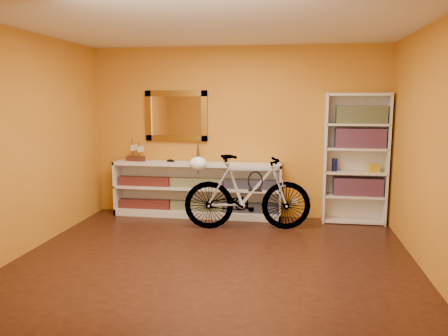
% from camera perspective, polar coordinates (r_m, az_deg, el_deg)
% --- Properties ---
extents(floor, '(4.50, 4.00, 0.01)m').
position_cam_1_polar(floor, '(5.09, -1.25, -11.92)').
color(floor, black).
rests_on(floor, ground).
extents(ceiling, '(4.50, 4.00, 0.01)m').
position_cam_1_polar(ceiling, '(4.82, -1.36, 18.47)').
color(ceiling, silver).
rests_on(ceiling, ground).
extents(back_wall, '(4.50, 0.01, 2.60)m').
position_cam_1_polar(back_wall, '(6.76, 1.72, 4.64)').
color(back_wall, '#BF761C').
rests_on(back_wall, ground).
extents(left_wall, '(0.01, 4.00, 2.60)m').
position_cam_1_polar(left_wall, '(5.63, -24.53, 2.98)').
color(left_wall, '#BF761C').
rests_on(left_wall, ground).
extents(right_wall, '(0.01, 4.00, 2.60)m').
position_cam_1_polar(right_wall, '(4.91, 25.57, 2.14)').
color(right_wall, '#BF761C').
rests_on(right_wall, ground).
extents(gilt_mirror, '(0.98, 0.06, 0.78)m').
position_cam_1_polar(gilt_mirror, '(6.89, -6.23, 6.75)').
color(gilt_mirror, brown).
rests_on(gilt_mirror, back_wall).
extents(wall_socket, '(0.09, 0.02, 0.09)m').
position_cam_1_polar(wall_socket, '(6.84, 9.18, -4.32)').
color(wall_socket, silver).
rests_on(wall_socket, back_wall).
extents(console_unit, '(2.60, 0.35, 0.85)m').
position_cam_1_polar(console_unit, '(6.79, -3.54, -2.81)').
color(console_unit, silver).
rests_on(console_unit, floor).
extents(cd_row_lower, '(2.50, 0.13, 0.14)m').
position_cam_1_polar(cd_row_lower, '(6.83, -3.56, -4.94)').
color(cd_row_lower, black).
rests_on(cd_row_lower, console_unit).
extents(cd_row_upper, '(2.50, 0.13, 0.14)m').
position_cam_1_polar(cd_row_upper, '(6.75, -3.59, -1.93)').
color(cd_row_upper, navy).
rests_on(cd_row_upper, console_unit).
extents(model_ship, '(0.31, 0.16, 0.35)m').
position_cam_1_polar(model_ship, '(6.97, -11.45, 2.31)').
color(model_ship, '#401B12').
rests_on(model_ship, console_unit).
extents(toy_car, '(0.00, 0.00, 0.00)m').
position_cam_1_polar(toy_car, '(6.82, -6.94, 0.82)').
color(toy_car, black).
rests_on(toy_car, console_unit).
extents(bronze_ornament, '(0.07, 0.07, 0.39)m').
position_cam_1_polar(bronze_ornament, '(6.69, -3.39, 2.38)').
color(bronze_ornament, brown).
rests_on(bronze_ornament, console_unit).
extents(decorative_orb, '(0.08, 0.08, 0.08)m').
position_cam_1_polar(decorative_orb, '(6.63, 0.25, 1.00)').
color(decorative_orb, brown).
rests_on(decorative_orb, console_unit).
extents(bookcase, '(0.90, 0.30, 1.90)m').
position_cam_1_polar(bookcase, '(6.64, 16.73, 1.15)').
color(bookcase, silver).
rests_on(bookcase, floor).
extents(book_row_a, '(0.70, 0.22, 0.26)m').
position_cam_1_polar(book_row_a, '(6.71, 17.00, -2.29)').
color(book_row_a, maroon).
rests_on(book_row_a, bookcase).
extents(book_row_b, '(0.70, 0.22, 0.28)m').
position_cam_1_polar(book_row_b, '(6.61, 17.28, 3.75)').
color(book_row_b, maroon).
rests_on(book_row_b, bookcase).
extents(book_row_c, '(0.70, 0.22, 0.25)m').
position_cam_1_polar(book_row_c, '(6.59, 17.42, 6.65)').
color(book_row_c, '#1A4A5C').
rests_on(book_row_c, bookcase).
extents(travel_mug, '(0.08, 0.08, 0.19)m').
position_cam_1_polar(travel_mug, '(6.60, 14.19, 0.42)').
color(travel_mug, navy).
rests_on(travel_mug, bookcase).
extents(red_tin, '(0.19, 0.19, 0.20)m').
position_cam_1_polar(red_tin, '(6.59, 15.21, 6.54)').
color(red_tin, maroon).
rests_on(red_tin, bookcase).
extents(yellow_bag, '(0.18, 0.14, 0.13)m').
position_cam_1_polar(yellow_bag, '(6.65, 18.87, -0.00)').
color(yellow_bag, gold).
rests_on(yellow_bag, bookcase).
extents(bicycle, '(0.70, 1.84, 1.06)m').
position_cam_1_polar(bicycle, '(6.10, 3.08, -3.17)').
color(bicycle, silver).
rests_on(bicycle, floor).
extents(helmet, '(0.25, 0.24, 0.19)m').
position_cam_1_polar(helmet, '(6.04, -3.40, 0.58)').
color(helmet, white).
rests_on(helmet, bicycle).
extents(u_lock, '(0.21, 0.02, 0.21)m').
position_cam_1_polar(u_lock, '(6.07, 4.09, -1.71)').
color(u_lock, black).
rests_on(u_lock, bicycle).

